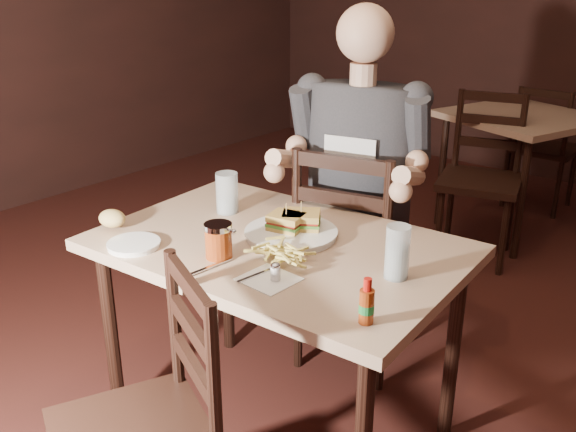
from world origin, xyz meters
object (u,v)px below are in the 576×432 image
Objects in this scene: glass_left at (227,193)px; bg_chair_far at (546,148)px; chair_far at (356,255)px; syrup_dispenser at (218,241)px; bg_table at (521,128)px; bg_chair_near at (480,181)px; main_table at (279,264)px; side_plate at (134,245)px; dinner_plate at (291,234)px; glass_right at (397,252)px; diner at (357,139)px; hot_sauce at (367,301)px.

bg_chair_far is at bearing 85.51° from glass_left.
chair_far is 0.86m from syrup_dispenser.
bg_chair_near reaches higher than bg_table.
chair_far is 8.62× the size of syrup_dispenser.
side_plate is (-0.34, -0.33, 0.09)m from main_table.
dinner_plate is at bearing -5.09° from glass_left.
bg_chair_near is 1.98m from glass_right.
chair_far reaches higher than dinner_plate.
diner reaches higher than hot_sauce.
chair_far reaches higher than bg_table.
main_table is 8.25× the size of glass_left.
main_table is 1.24× the size of bg_table.
bg_table is 7.91× the size of hot_sauce.
hot_sauce reaches higher than bg_table.
bg_chair_far is 3.23m from syrup_dispenser.
glass_left is at bearing 158.05° from hot_sauce.
hot_sauce reaches higher than dinner_plate.
main_table is 0.46m from glass_right.
glass_right reaches higher than main_table.
bg_chair_near is at bearing 82.79° from glass_left.
bg_chair_far is at bearing 90.00° from bg_table.
hot_sauce is (0.58, -0.83, 0.34)m from chair_far.
syrup_dispenser is at bearing 76.00° from chair_far.
diner is (0.05, -2.46, 0.57)m from bg_chair_far.
bg_table is 2.79m from side_plate.
bg_chair_near reaches higher than glass_left.
bg_table is 0.59m from bg_chair_near.
glass_left is (-0.23, -1.80, 0.37)m from bg_chair_near.
side_plate is at bearing 59.66° from chair_far.
bg_chair_near is 8.36× the size of syrup_dispenser.
hot_sauce reaches higher than syrup_dispenser.
bg_table is at bearing 102.77° from hot_sauce.
dinner_plate is 2.41× the size of hot_sauce.
bg_chair_far is at bearing 92.04° from dinner_plate.
syrup_dispenser is at bearing -105.27° from dinner_plate.
hot_sauce is 0.86m from side_plate.
glass_right is at bearing 98.96° from bg_chair_far.
hot_sauce reaches higher than bg_chair_far.
chair_far is at bearing 90.00° from diner.
diner is 8.73× the size of syrup_dispenser.
syrup_dispenser is at bearing -49.25° from glass_left.
diner reaches higher than side_plate.
bg_chair_far is 2.95m from dinner_plate.
bg_chair_near reaches higher than main_table.
bg_table is at bearing 85.07° from side_plate.
bg_table is 1.87m from chair_far.
side_plate is (-0.29, -0.87, -0.23)m from diner.
glass_right is 0.97× the size of side_plate.
bg_chair_far is 2.94m from glass_left.
bg_chair_near reaches higher than hot_sauce.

